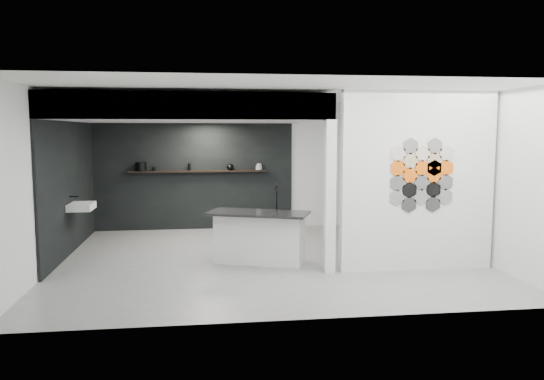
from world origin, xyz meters
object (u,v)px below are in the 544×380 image
(kitchen_island, at_px, (259,236))
(utensil_cup, at_px, (154,169))
(stockpot, at_px, (141,167))
(glass_bowl, at_px, (259,168))
(glass_vase, at_px, (259,167))
(bottle_dark, at_px, (189,167))
(partition_panel, at_px, (418,181))
(kettle, at_px, (230,167))
(wall_basin, at_px, (82,206))

(kitchen_island, relative_size, utensil_cup, 20.21)
(kitchen_island, bearing_deg, utensil_cup, 143.33)
(stockpot, relative_size, glass_bowl, 1.65)
(glass_vase, relative_size, bottle_dark, 0.89)
(partition_panel, relative_size, bottle_dark, 17.50)
(bottle_dark, bearing_deg, glass_bowl, 0.00)
(kitchen_island, xyz_separation_m, bottle_dark, (-1.20, 3.13, 0.96))
(partition_panel, xyz_separation_m, stockpot, (-4.64, 3.87, 0.01))
(stockpot, distance_m, utensil_cup, 0.28)
(partition_panel, relative_size, glass_vase, 19.69)
(glass_vase, relative_size, utensil_cup, 1.62)
(kitchen_island, xyz_separation_m, stockpot, (-2.24, 3.13, 0.97))
(glass_bowl, distance_m, bottle_dark, 1.53)
(kettle, bearing_deg, stockpot, 179.25)
(glass_vase, bearing_deg, wall_basin, -148.65)
(wall_basin, distance_m, glass_vase, 4.01)
(stockpot, xyz_separation_m, kettle, (1.93, 0.00, -0.03))
(wall_basin, xyz_separation_m, glass_bowl, (3.38, 2.07, 0.52))
(utensil_cup, bearing_deg, stockpot, 180.00)
(partition_panel, bearing_deg, wall_basin, 161.77)
(bottle_dark, bearing_deg, partition_panel, -46.93)
(partition_panel, height_order, wall_basin, partition_panel)
(stockpot, height_order, kettle, stockpot)
(partition_panel, height_order, glass_bowl, partition_panel)
(stockpot, bearing_deg, wall_basin, -111.66)
(kettle, height_order, bottle_dark, bottle_dark)
(wall_basin, relative_size, glass_bowl, 4.31)
(partition_panel, height_order, bottle_dark, partition_panel)
(stockpot, height_order, glass_vase, stockpot)
(kettle, relative_size, bottle_dark, 1.01)
(stockpot, relative_size, bottle_dark, 1.43)
(kettle, distance_m, glass_vase, 0.64)
(stockpot, relative_size, kettle, 1.42)
(glass_bowl, height_order, glass_vase, glass_vase)
(wall_basin, height_order, kettle, kettle)
(glass_bowl, bearing_deg, wall_basin, -148.59)
(utensil_cup, bearing_deg, wall_basin, -117.90)
(utensil_cup, bearing_deg, glass_bowl, 0.00)
(partition_panel, bearing_deg, kitchen_island, 162.92)
(partition_panel, xyz_separation_m, glass_vase, (-2.08, 3.87, -0.01))
(partition_panel, height_order, kitchen_island, partition_panel)
(kitchen_island, height_order, stockpot, stockpot)
(glass_bowl, distance_m, utensil_cup, 2.29)
(wall_basin, bearing_deg, stockpot, 68.34)
(glass_bowl, bearing_deg, stockpot, 180.00)
(partition_panel, distance_m, kettle, 4.72)
(wall_basin, height_order, bottle_dark, bottle_dark)
(partition_panel, xyz_separation_m, utensil_cup, (-4.37, 3.87, -0.04))
(kitchen_island, distance_m, glass_bowl, 3.28)
(partition_panel, distance_m, stockpot, 6.04)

